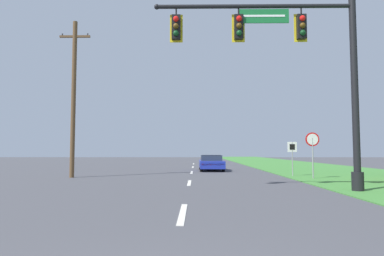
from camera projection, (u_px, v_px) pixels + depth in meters
The scene contains 7 objects.
grass_verge_right at pixel (304, 167), 32.17m from camera, with size 10.00×110.00×0.04m.
road_center_line at pixel (192, 172), 24.33m from camera, with size 0.16×34.80×0.01m.
signal_mast at pixel (301, 62), 13.15m from camera, with size 7.93×0.47×8.00m.
car_ahead at pixel (211, 163), 26.70m from camera, with size 1.86×4.59×1.19m.
stop_sign at pixel (313, 145), 18.73m from camera, with size 0.76×0.07×2.50m.
route_sign_post at pixel (292, 151), 20.50m from camera, with size 0.55×0.06×2.03m.
utility_pole_near at pixel (74, 96), 19.95m from camera, with size 1.80×0.26×9.18m.
Camera 1 is at (0.34, -2.48, 1.53)m, focal length 32.00 mm.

